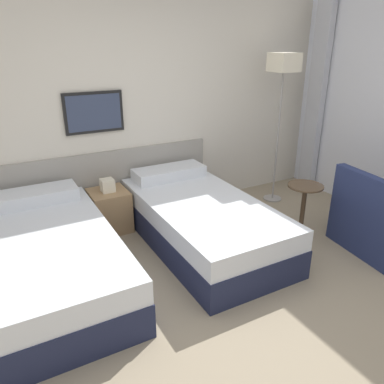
{
  "coord_description": "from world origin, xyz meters",
  "views": [
    {
      "loc": [
        -1.58,
        -1.91,
        2.01
      ],
      "look_at": [
        0.05,
        1.05,
        0.64
      ],
      "focal_mm": 35.0,
      "sensor_mm": 36.0,
      "label": 1
    }
  ],
  "objects": [
    {
      "name": "bed_near_window",
      "position": [
        0.2,
        1.13,
        0.25
      ],
      "size": [
        1.05,
        2.05,
        0.62
      ],
      "color": "#1E233D",
      "rests_on": "ground_plane"
    },
    {
      "name": "nightstand",
      "position": [
        -0.55,
        1.88,
        0.24
      ],
      "size": [
        0.41,
        0.42,
        0.61
      ],
      "color": "#9E7A51",
      "rests_on": "ground_plane"
    },
    {
      "name": "armchair",
      "position": [
        1.77,
        0.13,
        0.26
      ],
      "size": [
        0.87,
        0.91,
        0.84
      ],
      "rotation": [
        0.0,
        0.0,
        1.44
      ],
      "color": "navy",
      "rests_on": "ground_plane"
    },
    {
      "name": "floor_lamp",
      "position": [
        1.64,
        1.67,
        1.64
      ],
      "size": [
        0.3,
        0.3,
        1.88
      ],
      "color": "#9E9993",
      "rests_on": "ground_plane"
    },
    {
      "name": "wall_headboard",
      "position": [
        -0.03,
        2.2,
        1.3
      ],
      "size": [
        10.0,
        0.1,
        2.7
      ],
      "color": "beige",
      "rests_on": "ground_plane"
    },
    {
      "name": "side_table",
      "position": [
        1.23,
        0.71,
        0.41
      ],
      "size": [
        0.37,
        0.37,
        0.6
      ],
      "color": "brown",
      "rests_on": "ground_plane"
    },
    {
      "name": "bed_near_door",
      "position": [
        -1.3,
        1.13,
        0.25
      ],
      "size": [
        1.05,
        2.05,
        0.62
      ],
      "color": "#1E233D",
      "rests_on": "ground_plane"
    },
    {
      "name": "ground_plane",
      "position": [
        0.0,
        0.0,
        0.0
      ],
      "size": [
        16.0,
        16.0,
        0.0
      ],
      "primitive_type": "plane",
      "color": "gray"
    }
  ]
}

